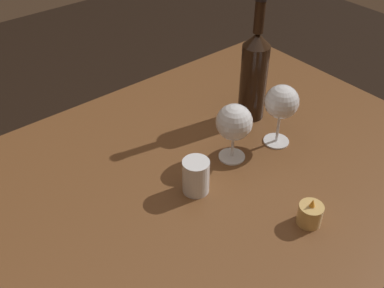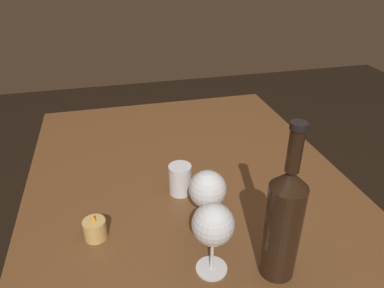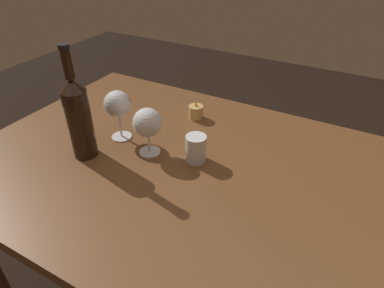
# 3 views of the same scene
# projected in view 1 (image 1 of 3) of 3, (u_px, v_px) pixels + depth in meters

# --- Properties ---
(dining_table) EXTENTS (1.30, 0.90, 0.74)m
(dining_table) POSITION_uv_depth(u_px,v_px,m) (193.00, 205.00, 1.12)
(dining_table) COLOR brown
(dining_table) RESTS_ON ground
(wine_glass_left) EXTENTS (0.09, 0.09, 0.15)m
(wine_glass_left) POSITION_uv_depth(u_px,v_px,m) (233.00, 122.00, 1.06)
(wine_glass_left) COLOR white
(wine_glass_left) RESTS_ON dining_table
(wine_glass_right) EXTENTS (0.08, 0.08, 0.17)m
(wine_glass_right) POSITION_uv_depth(u_px,v_px,m) (282.00, 103.00, 1.10)
(wine_glass_right) COLOR white
(wine_glass_right) RESTS_ON dining_table
(wine_bottle) EXTENTS (0.07, 0.07, 0.34)m
(wine_bottle) POSITION_uv_depth(u_px,v_px,m) (254.00, 74.00, 1.19)
(wine_bottle) COLOR black
(wine_bottle) RESTS_ON dining_table
(water_tumbler) EXTENTS (0.06, 0.06, 0.08)m
(water_tumbler) POSITION_uv_depth(u_px,v_px,m) (196.00, 177.00, 1.01)
(water_tumbler) COLOR white
(water_tumbler) RESTS_ON dining_table
(votive_candle) EXTENTS (0.05, 0.05, 0.07)m
(votive_candle) POSITION_uv_depth(u_px,v_px,m) (310.00, 215.00, 0.94)
(votive_candle) COLOR #DBB266
(votive_candle) RESTS_ON dining_table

